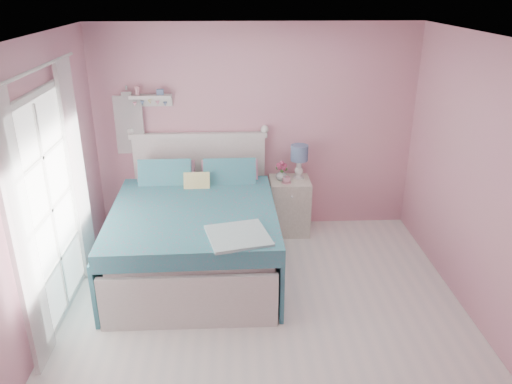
{
  "coord_description": "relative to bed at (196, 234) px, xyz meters",
  "views": [
    {
      "loc": [
        -0.27,
        -3.83,
        3.01
      ],
      "look_at": [
        -0.04,
        1.2,
        0.89
      ],
      "focal_mm": 35.0,
      "sensor_mm": 36.0,
      "label": 1
    }
  ],
  "objects": [
    {
      "name": "hanging_dress",
      "position": [
        -0.84,
        1.04,
        0.98
      ],
      "size": [
        0.34,
        0.03,
        0.72
      ],
      "primitive_type": "cube",
      "color": "white",
      "rests_on": "room_shell"
    },
    {
      "name": "teacup",
      "position": [
        1.08,
        0.74,
        0.34
      ],
      "size": [
        0.1,
        0.1,
        0.08
      ],
      "primitive_type": "imported",
      "rotation": [
        0.0,
        0.0,
        0.02
      ],
      "color": "pink",
      "rests_on": "nightstand"
    },
    {
      "name": "roses",
      "position": [
        1.03,
        0.84,
        0.49
      ],
      "size": [
        0.14,
        0.11,
        0.12
      ],
      "color": "#BC4068",
      "rests_on": "vase"
    },
    {
      "name": "bed",
      "position": [
        0.0,
        0.0,
        0.0
      ],
      "size": [
        1.78,
        2.23,
        1.28
      ],
      "rotation": [
        0.0,
        0.0,
        0.02
      ],
      "color": "silver",
      "rests_on": "floor"
    },
    {
      "name": "vase",
      "position": [
        1.03,
        0.84,
        0.37
      ],
      "size": [
        0.19,
        0.19,
        0.15
      ],
      "primitive_type": "imported",
      "rotation": [
        0.0,
        0.0,
        -0.39
      ],
      "color": "silver",
      "rests_on": "nightstand"
    },
    {
      "name": "floor",
      "position": [
        0.71,
        -1.14,
        -0.42
      ],
      "size": [
        4.5,
        4.5,
        0.0
      ],
      "primitive_type": "plane",
      "color": "white",
      "rests_on": "ground"
    },
    {
      "name": "room_shell",
      "position": [
        0.71,
        -1.14,
        1.16
      ],
      "size": [
        4.5,
        4.5,
        4.5
      ],
      "color": "pink",
      "rests_on": "floor"
    },
    {
      "name": "table_lamp",
      "position": [
        1.25,
        0.9,
        0.6
      ],
      "size": [
        0.22,
        0.22,
        0.43
      ],
      "color": "white",
      "rests_on": "nightstand"
    },
    {
      "name": "curtain_near",
      "position": [
        -1.21,
        -1.49,
        0.76
      ],
      "size": [
        0.04,
        0.4,
        2.32
      ],
      "primitive_type": "cube",
      "color": "white",
      "rests_on": "floor"
    },
    {
      "name": "curtain_far",
      "position": [
        -1.21,
        0.0,
        0.76
      ],
      "size": [
        0.04,
        0.4,
        2.32
      ],
      "primitive_type": "cube",
      "color": "white",
      "rests_on": "floor"
    },
    {
      "name": "wall_shelf",
      "position": [
        -0.55,
        1.05,
        1.31
      ],
      "size": [
        0.5,
        0.15,
        0.25
      ],
      "color": "silver",
      "rests_on": "room_shell"
    },
    {
      "name": "french_door",
      "position": [
        -1.26,
        -0.74,
        0.65
      ],
      "size": [
        0.04,
        1.32,
        2.16
      ],
      "color": "silver",
      "rests_on": "floor"
    },
    {
      "name": "nightstand",
      "position": [
        1.14,
        0.84,
        -0.06
      ],
      "size": [
        0.5,
        0.49,
        0.72
      ],
      "color": "silver",
      "rests_on": "floor"
    }
  ]
}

